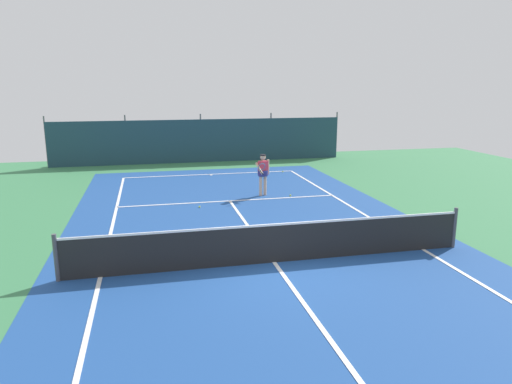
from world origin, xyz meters
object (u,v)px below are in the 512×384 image
at_px(tennis_ball_near_player, 200,207).
at_px(tennis_ball_by_sideline, 283,172).
at_px(tennis_net, 274,243).
at_px(tennis_ball_midcourt, 290,195).
at_px(tennis_player, 263,172).

xyz_separation_m(tennis_ball_near_player, tennis_ball_by_sideline, (4.83, 5.99, 0.00)).
bearing_deg(tennis_ball_near_player, tennis_ball_by_sideline, 51.13).
distance_m(tennis_net, tennis_ball_by_sideline, 12.24).
bearing_deg(tennis_ball_near_player, tennis_net, -77.88).
relative_size(tennis_ball_midcourt, tennis_ball_by_sideline, 1.00).
distance_m(tennis_player, tennis_ball_near_player, 3.11).
height_order(tennis_ball_midcourt, tennis_ball_by_sideline, same).
xyz_separation_m(tennis_ball_near_player, tennis_ball_midcourt, (3.68, 0.96, 0.00)).
distance_m(tennis_ball_near_player, tennis_ball_by_sideline, 7.70).
distance_m(tennis_net, tennis_player, 7.18).
bearing_deg(tennis_ball_by_sideline, tennis_player, -114.99).
xyz_separation_m(tennis_player, tennis_ball_midcourt, (1.02, -0.37, -0.93)).
bearing_deg(tennis_ball_by_sideline, tennis_ball_near_player, -128.87).
bearing_deg(tennis_ball_midcourt, tennis_net, -110.29).
bearing_deg(tennis_ball_midcourt, tennis_ball_near_player, -165.35).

